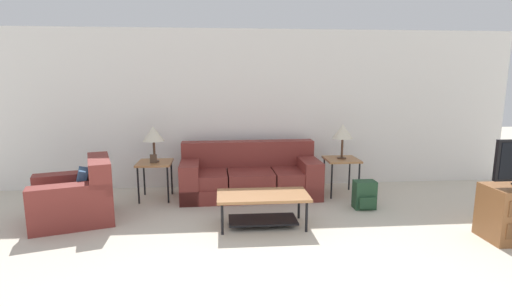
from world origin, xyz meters
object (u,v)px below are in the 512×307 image
armchair (76,199)px  table_lamp_right (343,132)px  coffee_table (263,202)px  table_lamp_left (153,134)px  side_table_right (341,162)px  backpack (365,195)px  couch (250,177)px  side_table_left (155,166)px

armchair → table_lamp_right: bearing=12.7°
coffee_table → table_lamp_left: (-1.50, 1.28, 0.69)m
coffee_table → side_table_right: bearing=42.9°
table_lamp_left → table_lamp_right: (2.88, 0.00, 0.00)m
backpack → couch: bearing=153.2°
side_table_left → backpack: bearing=-13.6°
armchair → side_table_right: (3.75, 0.85, 0.23)m
side_table_left → table_lamp_right: size_ratio=1.07×
table_lamp_left → side_table_left: bearing=-71.6°
armchair → backpack: armchair is taller
coffee_table → table_lamp_right: bearing=42.9°
couch → side_table_left: 1.46m
table_lamp_right → side_table_right: bearing=-108.4°
couch → table_lamp_left: table_lamp_left is taller
couch → side_table_right: 1.46m
side_table_right → table_lamp_left: bearing=180.0°
coffee_table → backpack: 1.60m
side_table_left → side_table_right: bearing=0.0°
couch → side_table_right: couch is taller
armchair → coffee_table: size_ratio=1.06×
couch → backpack: bearing=-26.8°
side_table_right → couch: bearing=177.5°
coffee_table → side_table_right: size_ratio=1.95×
armchair → side_table_right: size_ratio=2.07×
coffee_table → armchair: bearing=169.8°
coffee_table → table_lamp_left: bearing=139.6°
coffee_table → side_table_left: (-1.50, 1.28, 0.21)m
coffee_table → side_table_right: 1.89m
table_lamp_left → table_lamp_right: size_ratio=1.00×
armchair → coffee_table: 2.42m
backpack → side_table_left: bearing=166.4°
table_lamp_left → table_lamp_right: bearing=0.0°
armchair → table_lamp_right: size_ratio=2.22×
couch → side_table_left: size_ratio=3.71×
table_lamp_right → backpack: bearing=-80.3°
coffee_table → table_lamp_left: table_lamp_left is taller
table_lamp_left → table_lamp_right: same height
couch → side_table_right: (1.44, -0.06, 0.22)m
armchair → backpack: bearing=1.8°
side_table_left → side_table_right: (2.88, 0.00, 0.00)m
armchair → table_lamp_left: 1.41m
couch → backpack: (1.57, -0.79, -0.10)m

